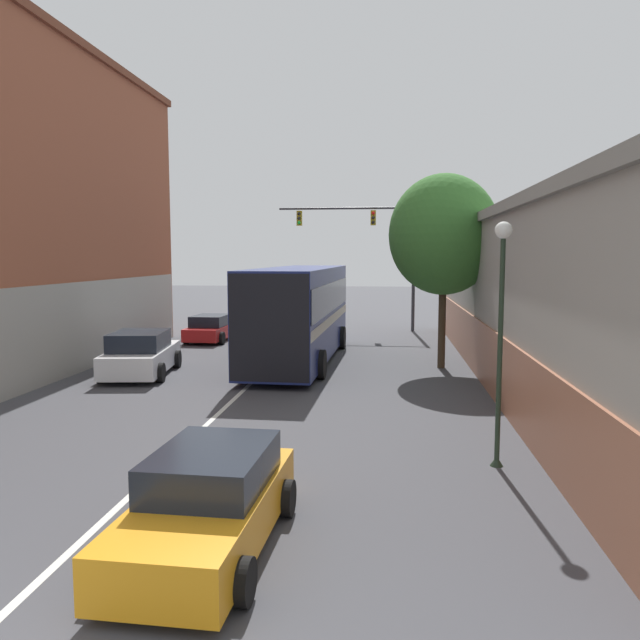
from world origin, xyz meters
TOP-DOWN VIEW (x-y plane):
  - lane_center_line at (0.00, 17.23)m, footprint 0.14×46.46m
  - building_right_storefront at (11.14, 17.11)m, footprint 7.65×29.82m
  - bus at (0.97, 20.10)m, footprint 3.11×11.22m
  - hatchback_foreground at (1.91, 4.40)m, footprint 2.06×4.22m
  - parked_car_left_near at (-4.12, 25.46)m, footprint 2.03×4.02m
  - parked_car_left_mid at (-4.09, 16.65)m, footprint 2.56×4.53m
  - traffic_signal_gantry at (3.67, 30.45)m, footprint 7.45×0.36m
  - street_lamp at (6.55, 8.38)m, footprint 0.33×0.33m
  - street_tree_near at (6.38, 19.25)m, footprint 3.97×3.57m

SIDE VIEW (x-z plane):
  - lane_center_line at x=0.00m, z-range 0.00..0.01m
  - parked_car_left_near at x=-4.12m, z-range -0.03..1.24m
  - hatchback_foreground at x=1.91m, z-range -0.04..1.35m
  - parked_car_left_mid at x=-4.09m, z-range -0.04..1.49m
  - bus at x=0.97m, z-range 0.22..3.88m
  - street_lamp at x=6.55m, z-range 0.46..5.23m
  - building_right_storefront at x=11.14m, z-range 0.12..5.70m
  - street_tree_near at x=6.38m, z-range 1.34..8.41m
  - traffic_signal_gantry at x=3.67m, z-range 1.52..8.51m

